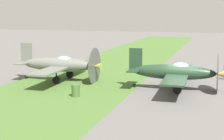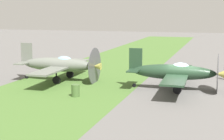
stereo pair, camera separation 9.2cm
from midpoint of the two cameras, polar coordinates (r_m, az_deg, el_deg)
The scene contains 5 objects.
ground_plane at distance 27.82m, azimuth 11.32°, elevation -3.38°, with size 160.00×160.00×0.00m, color #605E5B.
grass_verge at distance 30.11m, azimuth -6.27°, elevation -2.26°, with size 120.00×11.00×0.01m, color #476B2D.
airplane_lead at distance 27.90m, azimuth 10.21°, elevation -0.35°, with size 9.43×7.49×3.38m.
airplane_wingman at distance 31.42m, azimuth -8.67°, elevation 0.87°, with size 9.71×7.72×3.48m.
fuel_drum at distance 25.51m, azimuth -6.08°, elevation -3.38°, with size 0.60×0.60×0.90m, color #476633.
Camera 1 is at (27.02, 2.63, 6.11)m, focal length 55.75 mm.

